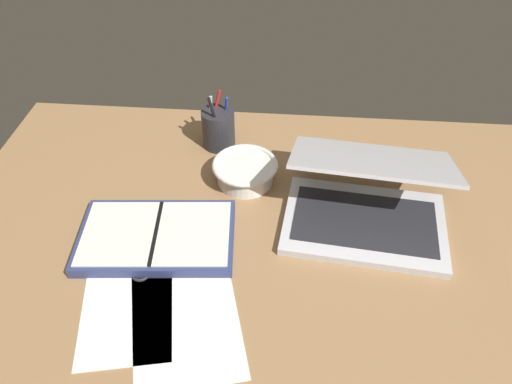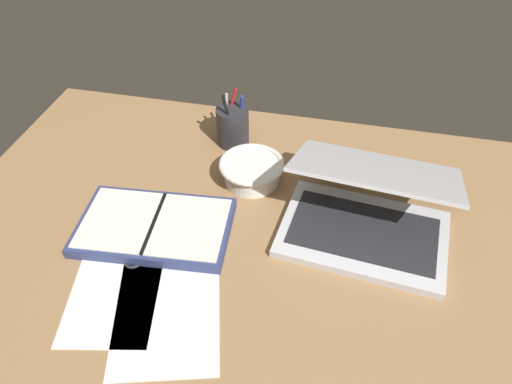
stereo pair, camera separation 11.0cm
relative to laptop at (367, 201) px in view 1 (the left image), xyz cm
name	(u,v)px [view 1 (the left image)]	position (x,y,z in cm)	size (l,w,h in cm)	color
desk_top	(253,243)	(-24.60, -8.81, -6.21)	(140.00, 100.00, 2.00)	#936D47
laptop	(367,201)	(0.00, 0.00, 0.00)	(38.40, 34.47, 17.68)	silver
bowl	(245,171)	(-28.27, 10.56, -1.99)	(15.97, 15.97, 5.76)	silver
pen_cup	(218,128)	(-36.76, 25.01, 0.13)	(8.58, 8.58, 15.81)	#28282D
planner	(157,236)	(-45.33, -10.82, -3.87)	(34.85, 23.47, 2.86)	navy
scissors	(147,268)	(-45.66, -18.89, -4.87)	(12.05, 7.21, 0.80)	#B7B7BC
paper_sheet_front	(185,318)	(-35.52, -29.87, -5.13)	(19.73, 28.83, 0.16)	white
paper_sheet_beside_planner	(127,303)	(-47.37, -27.38, -5.13)	(17.16, 27.21, 0.16)	white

